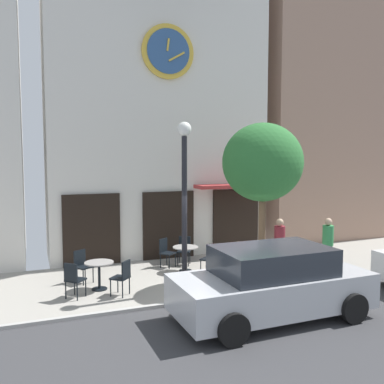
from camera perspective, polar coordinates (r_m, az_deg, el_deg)
name	(u,v)px	position (r m, az deg, el deg)	size (l,w,h in m)	color
ground_plane	(247,311)	(9.88, 7.60, -15.93)	(25.06, 10.69, 0.13)	#9E998E
clock_building	(157,74)	(15.50, -4.81, 15.82)	(7.74, 3.67, 12.43)	silver
neighbor_building_right	(322,94)	(19.53, 17.41, 12.73)	(6.45, 3.42, 12.45)	#9E7A66
street_lamp	(184,207)	(10.54, -1.05, -2.04)	(0.36, 0.36, 4.35)	black
street_tree	(263,163)	(11.45, 9.71, 3.95)	(2.25, 2.03, 4.40)	brown
cafe_table_center	(99,269)	(11.30, -12.64, -10.34)	(0.75, 0.75, 0.73)	black
cafe_table_near_door	(186,253)	(12.71, -0.90, -8.40)	(0.77, 0.77, 0.76)	black
cafe_table_center_right	(242,251)	(13.38, 6.90, -8.08)	(0.62, 0.62, 0.74)	black
cafe_chair_facing_street	(184,248)	(13.53, -1.07, -7.72)	(0.54, 0.54, 0.90)	black
cafe_chair_left_end	(82,264)	(12.02, -14.88, -9.50)	(0.55, 0.55, 0.90)	black
cafe_chair_curbside	(123,275)	(10.70, -9.49, -11.19)	(0.57, 0.57, 0.90)	black
cafe_chair_outer	(166,250)	(13.24, -3.62, -8.01)	(0.56, 0.56, 0.90)	black
cafe_chair_facing_wall	(211,257)	(12.40, 2.63, -8.90)	(0.56, 0.56, 0.90)	black
cafe_chair_near_lamp	(244,256)	(12.53, 7.19, -8.78)	(0.54, 0.54, 0.90)	black
cafe_chair_corner	(73,278)	(10.75, -15.99, -11.24)	(0.57, 0.57, 0.90)	black
pedestrian_green	(328,245)	(13.04, 18.15, -6.95)	(0.45, 0.45, 1.67)	#2D2D38
pedestrian_maroon	(279,246)	(12.56, 11.93, -7.25)	(0.43, 0.43, 1.67)	#2D2D38
parked_car_silver	(272,283)	(9.30, 10.93, -12.20)	(4.32, 2.06, 1.55)	#B7BABF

